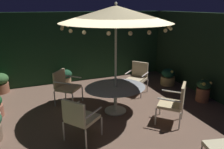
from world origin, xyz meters
name	(u,v)px	position (x,y,z in m)	size (l,w,h in m)	color
ground_plane	(112,115)	(0.00, 0.00, -0.01)	(7.13, 6.61, 0.02)	brown
hedge_backdrop_rear	(81,47)	(0.00, 3.16, 1.28)	(7.13, 0.30, 2.56)	#193720
hedge_backdrop_right	(216,57)	(3.41, 0.00, 1.28)	(0.30, 6.61, 2.56)	#1B2F1C
patio_dining_table	(115,91)	(0.17, 0.17, 0.59)	(1.64, 1.38, 0.72)	silver
patio_umbrella	(116,14)	(0.17, 0.17, 2.57)	(2.76, 2.76, 2.85)	silver
patio_chair_north	(175,101)	(1.27, -0.92, 0.58)	(0.82, 0.82, 1.02)	silver
patio_chair_northeast	(138,76)	(1.37, 1.15, 0.59)	(0.83, 0.83, 1.01)	silver
patio_chair_east	(65,85)	(-1.00, 1.18, 0.58)	(0.86, 0.86, 0.99)	silver
patio_chair_southeast	(79,117)	(-1.03, -0.80, 0.57)	(0.86, 0.86, 0.98)	silver
ottoman_footrest	(221,149)	(1.13, -2.45, 0.34)	(0.59, 0.53, 0.39)	silver
potted_plant_back_center	(168,77)	(2.75, 1.40, 0.29)	(0.51, 0.51, 0.60)	tan
potted_plant_left_near	(203,90)	(2.88, -0.19, 0.36)	(0.41, 0.41, 0.67)	#B16240
potted_plant_right_far	(0,83)	(-2.88, 2.79, 0.35)	(0.56, 0.56, 0.66)	#A06348
potted_plant_left_far	(66,77)	(-0.72, 2.75, 0.31)	(0.45, 0.45, 0.56)	tan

